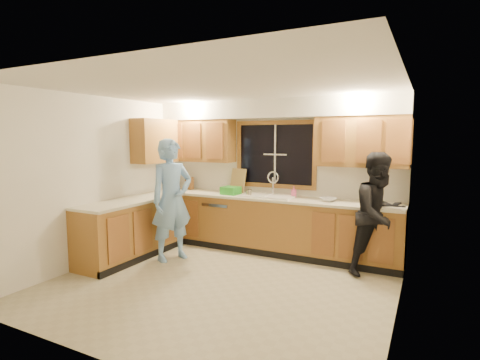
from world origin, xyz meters
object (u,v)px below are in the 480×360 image
dishwasher (223,222)px  soap_bottle (294,192)px  stove (104,237)px  dish_crate (231,190)px  sink (268,200)px  woman (379,214)px  man (172,200)px  knife_block (189,183)px  bowl (328,199)px

dishwasher → soap_bottle: (1.24, 0.14, 0.60)m
stove → dish_crate: size_ratio=3.21×
sink → dishwasher: 0.96m
stove → woman: bearing=22.9°
man → dish_crate: bearing=-1.9°
knife_block → dish_crate: bearing=-8.9°
stove → bowl: 3.36m
stove → soap_bottle: bearing=41.7°
soap_bottle → sink: bearing=-161.8°
dish_crate → soap_bottle: size_ratio=1.56×
sink → soap_bottle: size_ratio=4.80×
woman → soap_bottle: bearing=113.4°
dishwasher → bowl: bowl is taller
stove → knife_block: knife_block is taller
man → woman: man is taller
stove → woman: (3.56, 1.51, 0.40)m
knife_block → woman: bearing=-5.0°
bowl → dish_crate: bearing=-178.5°
woman → stove: bearing=154.3°
man → soap_bottle: (1.55, 1.18, 0.08)m
man → bowl: bearing=-39.8°
sink → knife_block: size_ratio=3.74×
sink → soap_bottle: 0.44m
woman → knife_block: (-3.42, 0.45, 0.19)m
sink → woman: bearing=-10.2°
stove → dish_crate: 2.16m
knife_block → bowl: bearing=-0.9°
man → woman: size_ratio=1.10×
sink → knife_block: 1.67m
stove → soap_bottle: soap_bottle is taller
woman → dish_crate: woman is taller
dishwasher → bowl: bearing=-0.3°
stove → man: 1.11m
bowl → knife_block: bearing=176.6°
woman → bowl: woman is taller
dishwasher → knife_block: (-0.81, 0.15, 0.62)m
dishwasher → soap_bottle: 1.39m
man → soap_bottle: man is taller
sink → dish_crate: size_ratio=3.07×
dish_crate → woman: bearing=-5.8°
sink → woman: woman is taller
man → soap_bottle: size_ratio=10.42×
man → knife_block: bearing=47.3°
dishwasher → bowl: 1.92m
man → soap_bottle: 1.96m
sink → dish_crate: sink is taller
sink → dish_crate: bearing=-174.2°
knife_block → man: bearing=-64.9°
knife_block → sink: bearing=-2.1°
bowl → stove: bearing=-147.2°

